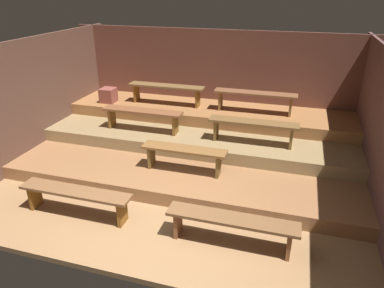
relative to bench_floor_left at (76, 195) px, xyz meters
name	(u,v)px	position (x,y,z in m)	size (l,w,h in m)	color
ground	(187,173)	(1.14, 1.72, -0.37)	(6.73, 5.21, 0.08)	olive
wall_back	(216,81)	(1.14, 3.95, 0.78)	(6.73, 0.06, 2.23)	brown
wall_left	(36,98)	(-1.86, 1.72, 0.78)	(0.06, 5.21, 2.23)	brown
wall_right	(382,133)	(4.13, 1.72, 0.78)	(0.06, 5.21, 2.23)	brown
platform_lower	(195,153)	(1.14, 2.24, -0.22)	(5.93, 3.37, 0.23)	#8D5F3B
platform_middle	(203,131)	(1.14, 2.82, 0.01)	(5.93, 2.20, 0.23)	#8E754D
platform_upper	(209,113)	(1.14, 3.31, 0.24)	(5.93, 1.22, 0.23)	#946137
bench_floor_left	(76,195)	(0.00, 0.00, 0.00)	(1.69, 0.29, 0.42)	brown
bench_floor_right	(232,223)	(2.27, 0.00, 0.00)	(1.69, 0.29, 0.42)	brown
bench_lower_center	(184,153)	(1.21, 1.32, 0.22)	(1.41, 0.29, 0.42)	brown
bench_middle_left	(142,114)	(0.06, 2.27, 0.46)	(1.59, 0.29, 0.42)	brown
bench_middle_right	(253,126)	(2.21, 2.27, 0.46)	(1.59, 0.29, 0.42)	brown
bench_upper_left	(166,89)	(0.18, 3.31, 0.69)	(1.66, 0.29, 0.42)	brown
bench_upper_right	(255,96)	(2.09, 3.31, 0.69)	(1.66, 0.29, 0.42)	brown
wooden_crate_upper	(108,95)	(-1.10, 3.07, 0.51)	(0.31, 0.31, 0.31)	brown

